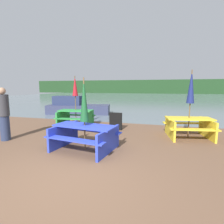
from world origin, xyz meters
TOP-DOWN VIEW (x-y plane):
  - ground_plane at (0.00, 0.00)m, footprint 60.00×60.00m
  - water at (0.00, 30.68)m, footprint 60.00×50.00m
  - far_treeline at (0.00, 50.68)m, footprint 80.00×1.60m
  - picnic_table_blue at (-0.36, 1.61)m, footprint 2.00×1.62m
  - picnic_table_yellow at (2.76, 3.79)m, footprint 1.83×1.65m
  - picnic_table_green at (-2.12, 4.44)m, footprint 1.70×1.52m
  - umbrella_navy at (2.76, 3.79)m, footprint 0.27×0.27m
  - umbrella_crimson at (-2.12, 4.44)m, footprint 0.26×0.26m
  - umbrella_darkgreen at (-0.36, 1.61)m, footprint 0.25×0.25m
  - boat at (-3.91, 7.92)m, footprint 4.41×2.15m
  - person at (-3.40, 1.69)m, footprint 0.36×0.36m
  - signboard at (-0.10, 4.18)m, footprint 0.55×0.08m

SIDE VIEW (x-z plane):
  - water at x=0.00m, z-range 0.00..0.00m
  - ground_plane at x=0.00m, z-range 0.00..0.00m
  - signboard at x=-0.10m, z-range 0.00..0.75m
  - picnic_table_yellow at x=2.76m, z-range 0.07..0.80m
  - picnic_table_blue at x=-0.36m, z-range 0.08..0.82m
  - picnic_table_green at x=-2.12m, z-range 0.07..0.83m
  - boat at x=-3.91m, z-range -0.16..1.07m
  - person at x=-3.40m, z-range 0.00..1.83m
  - umbrella_darkgreen at x=-0.36m, z-range 0.41..2.51m
  - umbrella_navy at x=2.76m, z-range 0.61..3.05m
  - umbrella_crimson at x=-2.12m, z-range 0.68..3.03m
  - far_treeline at x=0.00m, z-range 0.00..4.00m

